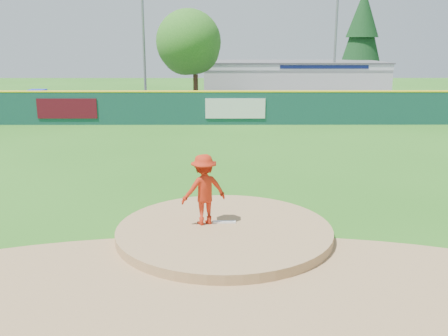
{
  "coord_description": "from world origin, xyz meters",
  "views": [
    {
      "loc": [
        -0.05,
        -12.0,
        4.81
      ],
      "look_at": [
        0.0,
        2.0,
        1.3
      ],
      "focal_mm": 40.0,
      "sensor_mm": 36.0,
      "label": 1
    }
  ],
  "objects_px": {
    "pitcher": "(204,189)",
    "conifer_tree": "(362,35)",
    "van": "(316,102)",
    "pool_building_grp": "(291,80)",
    "deciduous_tree": "(195,47)",
    "playground_slide": "(38,102)",
    "light_pole_left": "(143,26)",
    "light_pole_right": "(336,34)"
  },
  "relations": [
    {
      "from": "pitcher",
      "to": "conifer_tree",
      "type": "height_order",
      "value": "conifer_tree"
    },
    {
      "from": "van",
      "to": "pool_building_grp",
      "type": "xyz_separation_m",
      "value": [
        -0.61,
        8.62,
        0.87
      ]
    },
    {
      "from": "deciduous_tree",
      "to": "playground_slide",
      "type": "bearing_deg",
      "value": -168.93
    },
    {
      "from": "pitcher",
      "to": "pool_building_grp",
      "type": "distance_m",
      "value": 32.4
    },
    {
      "from": "van",
      "to": "conifer_tree",
      "type": "distance_m",
      "value": 14.93
    },
    {
      "from": "playground_slide",
      "to": "light_pole_left",
      "type": "xyz_separation_m",
      "value": [
        6.93,
        4.14,
        5.2
      ]
    },
    {
      "from": "playground_slide",
      "to": "deciduous_tree",
      "type": "relative_size",
      "value": 0.42
    },
    {
      "from": "van",
      "to": "light_pole_left",
      "type": "relative_size",
      "value": 0.51
    },
    {
      "from": "pitcher",
      "to": "deciduous_tree",
      "type": "height_order",
      "value": "deciduous_tree"
    },
    {
      "from": "van",
      "to": "pool_building_grp",
      "type": "bearing_deg",
      "value": -2.0
    },
    {
      "from": "pool_building_grp",
      "to": "conifer_tree",
      "type": "height_order",
      "value": "conifer_tree"
    },
    {
      "from": "pool_building_grp",
      "to": "light_pole_right",
      "type": "distance_m",
      "value": 5.75
    },
    {
      "from": "van",
      "to": "conifer_tree",
      "type": "relative_size",
      "value": 0.59
    },
    {
      "from": "playground_slide",
      "to": "conifer_tree",
      "type": "distance_m",
      "value": 29.45
    },
    {
      "from": "deciduous_tree",
      "to": "van",
      "type": "bearing_deg",
      "value": -10.71
    },
    {
      "from": "pool_building_grp",
      "to": "deciduous_tree",
      "type": "xyz_separation_m",
      "value": [
        -8.0,
        -6.99,
        2.89
      ]
    },
    {
      "from": "pitcher",
      "to": "conifer_tree",
      "type": "xyz_separation_m",
      "value": [
        13.52,
        35.74,
        4.37
      ]
    },
    {
      "from": "conifer_tree",
      "to": "light_pole_right",
      "type": "xyz_separation_m",
      "value": [
        -4.0,
        -7.0,
        0.0
      ]
    },
    {
      "from": "conifer_tree",
      "to": "light_pole_right",
      "type": "distance_m",
      "value": 8.06
    },
    {
      "from": "light_pole_right",
      "to": "pitcher",
      "type": "bearing_deg",
      "value": -108.33
    },
    {
      "from": "pool_building_grp",
      "to": "light_pole_left",
      "type": "relative_size",
      "value": 1.38
    },
    {
      "from": "light_pole_left",
      "to": "light_pole_right",
      "type": "distance_m",
      "value": 15.14
    },
    {
      "from": "playground_slide",
      "to": "deciduous_tree",
      "type": "bearing_deg",
      "value": 11.07
    },
    {
      "from": "light_pole_right",
      "to": "playground_slide",
      "type": "bearing_deg",
      "value": -164.36
    },
    {
      "from": "pool_building_grp",
      "to": "deciduous_tree",
      "type": "height_order",
      "value": "deciduous_tree"
    },
    {
      "from": "conifer_tree",
      "to": "light_pole_left",
      "type": "height_order",
      "value": "light_pole_left"
    },
    {
      "from": "playground_slide",
      "to": "light_pole_left",
      "type": "height_order",
      "value": "light_pole_left"
    },
    {
      "from": "deciduous_tree",
      "to": "light_pole_right",
      "type": "relative_size",
      "value": 0.74
    },
    {
      "from": "pool_building_grp",
      "to": "deciduous_tree",
      "type": "bearing_deg",
      "value": -138.84
    },
    {
      "from": "conifer_tree",
      "to": "light_pole_left",
      "type": "relative_size",
      "value": 0.86
    },
    {
      "from": "pool_building_grp",
      "to": "light_pole_right",
      "type": "height_order",
      "value": "light_pole_right"
    },
    {
      "from": "conifer_tree",
      "to": "light_pole_right",
      "type": "height_order",
      "value": "light_pole_right"
    },
    {
      "from": "pool_building_grp",
      "to": "conifer_tree",
      "type": "distance_m",
      "value": 8.95
    },
    {
      "from": "conifer_tree",
      "to": "pool_building_grp",
      "type": "bearing_deg",
      "value": -150.22
    },
    {
      "from": "van",
      "to": "playground_slide",
      "type": "relative_size",
      "value": 1.83
    },
    {
      "from": "deciduous_tree",
      "to": "conifer_tree",
      "type": "distance_m",
      "value": 18.63
    },
    {
      "from": "pitcher",
      "to": "van",
      "type": "height_order",
      "value": "pitcher"
    },
    {
      "from": "van",
      "to": "deciduous_tree",
      "type": "relative_size",
      "value": 0.76
    },
    {
      "from": "light_pole_right",
      "to": "light_pole_left",
      "type": "bearing_deg",
      "value": -172.41
    },
    {
      "from": "light_pole_right",
      "to": "pool_building_grp",
      "type": "bearing_deg",
      "value": 135.05
    },
    {
      "from": "pitcher",
      "to": "light_pole_right",
      "type": "relative_size",
      "value": 0.18
    },
    {
      "from": "deciduous_tree",
      "to": "light_pole_left",
      "type": "relative_size",
      "value": 0.67
    }
  ]
}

